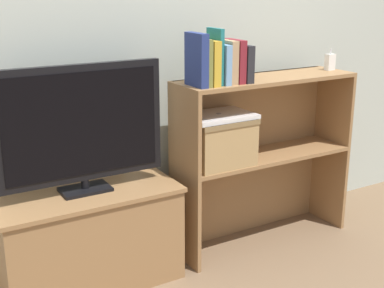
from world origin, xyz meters
name	(u,v)px	position (x,y,z in m)	size (l,w,h in m)	color
ground_plane	(207,270)	(0.00, 0.00, 0.00)	(16.00, 16.00, 0.00)	brown
wall_back	(163,17)	(0.00, 0.42, 1.20)	(10.00, 0.05, 2.40)	#B2BCB2
tv_stand	(88,237)	(-0.53, 0.19, 0.23)	(0.83, 0.41, 0.46)	olive
tv	(81,126)	(-0.53, 0.19, 0.77)	(0.75, 0.14, 0.57)	black
bookshelf_lower_tier	(255,182)	(0.44, 0.21, 0.31)	(0.99, 0.29, 0.49)	olive
bookshelf_upper_tier	(259,103)	(0.44, 0.20, 0.76)	(0.99, 0.29, 0.41)	olive
book_navy	(196,60)	(0.00, 0.10, 1.02)	(0.04, 0.15, 0.24)	navy
book_olive	(203,62)	(0.03, 0.10, 1.01)	(0.02, 0.14, 0.22)	olive
book_mustard	(209,63)	(0.07, 0.10, 1.01)	(0.04, 0.15, 0.21)	gold
book_teal	(215,57)	(0.10, 0.10, 1.03)	(0.02, 0.12, 0.26)	#1E7075
book_skyblue	(220,64)	(0.13, 0.10, 1.00)	(0.03, 0.15, 0.19)	#709ECC
book_tan	(227,62)	(0.17, 0.10, 1.00)	(0.04, 0.13, 0.20)	tan
book_maroon	(235,61)	(0.21, 0.10, 1.00)	(0.04, 0.15, 0.20)	maroon
book_charcoal	(242,63)	(0.25, 0.10, 0.99)	(0.04, 0.16, 0.18)	#232328
baby_monitor	(330,62)	(0.87, 0.15, 0.95)	(0.05, 0.03, 0.12)	white
storage_basket_left	(218,139)	(0.14, 0.13, 0.62)	(0.32, 0.26, 0.24)	tan
laptop	(219,116)	(0.14, 0.13, 0.74)	(0.33, 0.24, 0.02)	white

